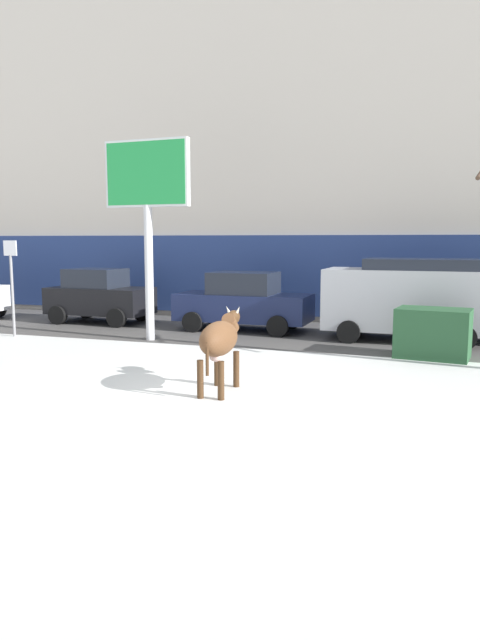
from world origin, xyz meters
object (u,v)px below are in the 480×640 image
at_px(car_navy_sedan, 244,302).
at_px(dumpster, 433,333).
at_px(car_black_hatchback, 99,296).
at_px(car_silver_van, 409,297).
at_px(street_sign, 12,280).
at_px(billboard, 147,186).
at_px(cow_brown, 220,339).
at_px(pedestrian_near_billboard, 111,290).
at_px(pedestrian_by_cars, 117,290).

xyz_separation_m(car_navy_sedan, dumpster, (5.70, -2.70, -0.31)).
bearing_deg(car_navy_sedan, car_black_hatchback, 178.86).
height_order(car_silver_van, street_sign, street_sign).
distance_m(billboard, car_navy_sedan, 4.70).
xyz_separation_m(cow_brown, street_sign, (-8.03, 4.09, 0.68)).
relative_size(dumpster, street_sign, 0.60).
xyz_separation_m(billboard, pedestrian_near_billboard, (-4.56, 5.58, -3.43)).
bearing_deg(car_navy_sedan, billboard, -127.38).
distance_m(cow_brown, car_navy_sedan, 7.59).
relative_size(car_navy_sedan, pedestrian_near_billboard, 2.44).
relative_size(car_black_hatchback, pedestrian_by_cars, 2.04).
distance_m(car_black_hatchback, pedestrian_by_cars, 3.07).
relative_size(cow_brown, car_black_hatchback, 0.54).
bearing_deg(street_sign, billboard, 9.43).
height_order(car_navy_sedan, street_sign, street_sign).
xyz_separation_m(cow_brown, car_black_hatchback, (-7.20, 7.45, -0.07)).
height_order(billboard, dumpster, billboard).
relative_size(car_silver_van, pedestrian_near_billboard, 2.68).
height_order(car_silver_van, dumpster, car_silver_van).
height_order(car_navy_sedan, pedestrian_near_billboard, car_navy_sedan).
height_order(cow_brown, dumpster, cow_brown).
bearing_deg(dumpster, cow_brown, -129.00).
bearing_deg(car_silver_van, car_navy_sedan, 175.51).
bearing_deg(car_silver_van, billboard, -162.68).
height_order(billboard, car_navy_sedan, billboard).
distance_m(pedestrian_by_cars, dumpster, 13.25).
height_order(car_black_hatchback, dumpster, car_black_hatchback).
height_order(cow_brown, street_sign, street_sign).
bearing_deg(pedestrian_near_billboard, billboard, -50.72).
bearing_deg(car_black_hatchback, car_silver_van, -2.78).
bearing_deg(street_sign, pedestrian_by_cars, 91.52).
bearing_deg(dumpster, car_black_hatchback, 165.66).
bearing_deg(street_sign, car_black_hatchback, 76.22).
relative_size(car_silver_van, dumpster, 2.72).
xyz_separation_m(billboard, dumpster, (7.66, -0.12, -3.71)).
xyz_separation_m(cow_brown, car_silver_van, (3.08, 6.95, 0.25)).
relative_size(cow_brown, pedestrian_by_cars, 1.10).
bearing_deg(billboard, car_silver_van, 17.32).
height_order(car_black_hatchback, street_sign, street_sign).
bearing_deg(pedestrian_by_cars, cow_brown, -51.64).
bearing_deg(dumpster, billboard, 179.07).
relative_size(billboard, car_black_hatchback, 1.58).
height_order(pedestrian_by_cars, street_sign, street_sign).
bearing_deg(cow_brown, street_sign, 153.02).
bearing_deg(car_silver_van, street_sign, -165.54).
bearing_deg(pedestrian_near_billboard, cow_brown, -50.72).
bearing_deg(cow_brown, pedestrian_near_billboard, 129.28).
height_order(pedestrian_by_cars, dumpster, pedestrian_by_cars).
bearing_deg(car_silver_van, pedestrian_by_cars, 163.22).
xyz_separation_m(billboard, street_sign, (-4.12, -0.69, -2.64)).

